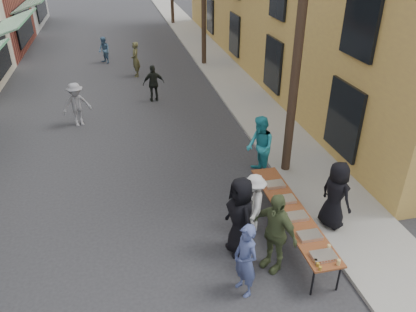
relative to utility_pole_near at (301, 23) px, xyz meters
name	(u,v)px	position (x,y,z in m)	size (l,w,h in m)	color
ground	(160,258)	(-4.30, -3.00, -4.50)	(120.00, 120.00, 0.00)	#28282B
sidewalk	(216,63)	(0.70, 12.00, -4.45)	(2.20, 60.00, 0.10)	gray
utility_pole_near	(301,23)	(0.00, 0.00, 0.00)	(0.26, 0.26, 9.00)	#2D2116
serving_table	(291,211)	(-1.10, -2.90, -3.79)	(0.70, 4.00, 0.75)	brown
catering_tray_sausage	(323,256)	(-1.10, -4.55, -3.71)	(0.50, 0.33, 0.08)	maroon
catering_tray_foil_b	(310,236)	(-1.10, -3.90, -3.71)	(0.50, 0.33, 0.08)	#B2B2B7
catering_tray_buns	(296,216)	(-1.10, -3.20, -3.71)	(0.50, 0.33, 0.08)	tan
catering_tray_foil_d	(285,199)	(-1.10, -2.50, -3.71)	(0.50, 0.33, 0.08)	#B2B2B7
catering_tray_buns_end	(275,184)	(-1.10, -1.80, -3.71)	(0.50, 0.33, 0.08)	tan
condiment_jar_a	(320,268)	(-1.32, -4.85, -3.71)	(0.07, 0.07, 0.08)	#A57F26
condiment_jar_b	(318,265)	(-1.32, -4.75, -3.71)	(0.07, 0.07, 0.08)	#A57F26
condiment_jar_c	(316,261)	(-1.32, -4.65, -3.71)	(0.07, 0.07, 0.08)	#A57F26
cup_stack	(339,262)	(-0.90, -4.80, -3.69)	(0.08, 0.08, 0.12)	tan
guest_front_a	(240,217)	(-2.45, -3.15, -3.52)	(0.95, 0.62, 1.95)	black
guest_front_b	(246,261)	(-2.70, -4.37, -3.66)	(0.61, 0.40, 1.68)	#435083
guest_front_c	(260,147)	(-0.90, -0.02, -3.54)	(0.93, 0.72, 1.91)	teal
guest_front_d	(254,203)	(-1.87, -2.44, -3.73)	(0.99, 0.57, 1.54)	white
guest_front_e	(275,232)	(-1.88, -3.81, -3.54)	(1.13, 0.47, 1.93)	#4D5A34
server	(336,195)	(0.05, -2.86, -3.51)	(0.87, 0.56, 1.77)	black
passerby_left	(77,105)	(-6.46, 5.04, -3.66)	(1.09, 0.63, 1.69)	gray
passerby_mid	(154,83)	(-3.33, 6.97, -3.69)	(0.94, 0.39, 1.61)	black
passerby_right	(136,59)	(-3.86, 10.73, -3.62)	(0.64, 0.42, 1.75)	brown
passerby_far	(104,50)	(-5.44, 13.58, -3.77)	(0.71, 0.56, 1.47)	#4B7092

